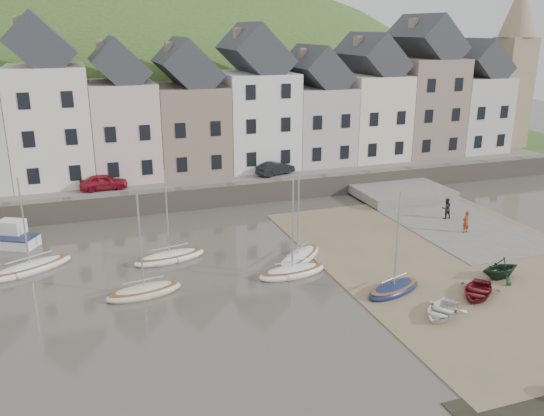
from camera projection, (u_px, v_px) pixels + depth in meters
name	position (u px, v px, depth m)	size (l,w,h in m)	color
ground	(305.00, 286.00, 33.38)	(160.00, 160.00, 0.00)	#454036
quay_land	(194.00, 159.00, 61.93)	(90.00, 30.00, 1.50)	#345220
quay_street	(220.00, 177.00, 51.34)	(70.00, 7.00, 0.10)	slate
seawall	(230.00, 194.00, 48.39)	(70.00, 1.20, 1.80)	slate
beach	(462.00, 261.00, 36.81)	(18.00, 26.00, 0.06)	#776648
slipway	(441.00, 217.00, 45.25)	(8.00, 18.00, 0.12)	slate
hillside	(133.00, 238.00, 91.27)	(134.40, 84.00, 84.00)	#345220
townhouse_terrace	(227.00, 107.00, 53.27)	(61.05, 8.00, 13.93)	white
church_spire	(514.00, 60.00, 62.39)	(4.00, 4.00, 18.00)	#997F60
sailboat_0	(30.00, 268.00, 35.23)	(5.50, 3.81, 6.32)	white
sailboat_1	(170.00, 257.00, 36.88)	(5.00, 2.36, 6.32)	white
sailboat_2	(144.00, 291.00, 32.10)	(4.55, 2.18, 6.32)	beige
sailboat_3	(292.00, 271.00, 34.67)	(4.54, 1.92, 6.32)	white
sailboat_4	(298.00, 259.00, 36.61)	(5.06, 4.60, 6.32)	white
sailboat_5	(394.00, 289.00, 32.39)	(4.24, 2.73, 6.32)	#151F43
motorboat_0	(5.00, 237.00, 39.38)	(5.03, 3.81, 1.70)	white
rowboat_white	(442.00, 310.00, 29.69)	(2.12, 2.96, 0.61)	white
rowboat_green	(500.00, 268.00, 34.00)	(2.24, 2.60, 1.37)	black
rowboat_red	(477.00, 291.00, 31.83)	(2.24, 3.13, 0.65)	maroon
person_red	(466.00, 222.00, 41.41)	(0.60, 0.39, 1.65)	maroon
person_dark	(446.00, 208.00, 44.51)	(0.80, 0.62, 1.65)	black
car_left	(104.00, 182.00, 47.05)	(1.56, 3.87, 1.32)	maroon
car_right	(275.00, 168.00, 51.82)	(1.29, 3.69, 1.22)	black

